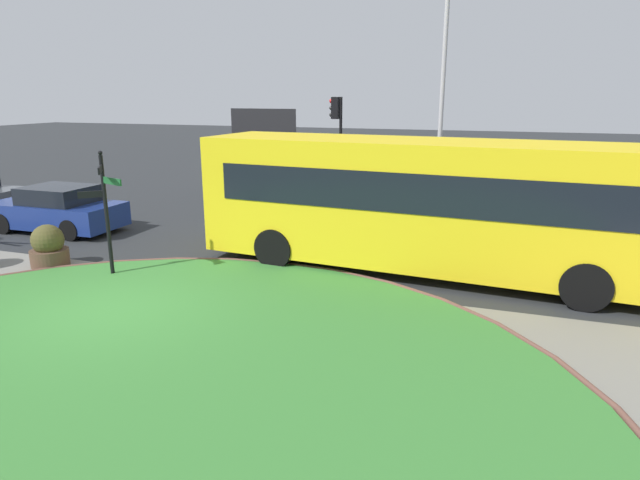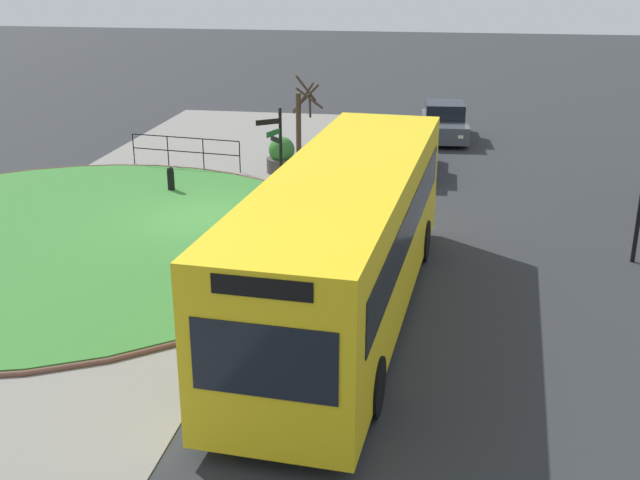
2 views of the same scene
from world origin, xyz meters
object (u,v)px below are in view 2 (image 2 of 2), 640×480
(bus_yellow, at_px, (346,238))
(bollard_foreground, at_px, (171,179))
(planter_kerbside, at_px, (300,175))
(planter_near_signpost, at_px, (282,157))
(signpost_directional, at_px, (278,150))
(car_near_lane, at_px, (400,153))
(car_far_lane, at_px, (444,123))
(street_tree_bare, at_px, (302,113))

(bus_yellow, bearing_deg, bollard_foreground, -135.96)
(planter_kerbside, bearing_deg, planter_near_signpost, -152.17)
(signpost_directional, xyz_separation_m, bollard_foreground, (-1.04, -3.70, -1.32))
(car_near_lane, xyz_separation_m, car_far_lane, (-5.54, 1.42, -0.01))
(car_far_lane, distance_m, planter_kerbside, 9.28)
(car_near_lane, distance_m, planter_near_signpost, 4.07)
(signpost_directional, height_order, car_near_lane, signpost_directional)
(signpost_directional, bearing_deg, bollard_foreground, -105.77)
(signpost_directional, height_order, planter_kerbside, signpost_directional)
(planter_kerbside, bearing_deg, bus_yellow, 16.49)
(bus_yellow, relative_size, street_tree_bare, 3.67)
(signpost_directional, bearing_deg, street_tree_bare, -174.95)
(signpost_directional, bearing_deg, bus_yellow, 22.82)
(car_near_lane, distance_m, planter_kerbside, 3.98)
(bollard_foreground, relative_size, planter_near_signpost, 0.67)
(bollard_foreground, xyz_separation_m, planter_kerbside, (-1.04, 3.93, 0.05))
(signpost_directional, bearing_deg, planter_near_signpost, -169.14)
(bus_yellow, height_order, car_far_lane, bus_yellow)
(car_far_lane, distance_m, planter_near_signpost, 8.28)
(bus_yellow, xyz_separation_m, planter_kerbside, (-8.96, -2.65, -1.22))
(bus_yellow, height_order, planter_near_signpost, bus_yellow)
(planter_kerbside, distance_m, street_tree_bare, 5.01)
(car_far_lane, bearing_deg, street_tree_bare, -61.26)
(bus_yellow, xyz_separation_m, planter_near_signpost, (-10.87, -3.66, -1.14))
(planter_kerbside, height_order, street_tree_bare, street_tree_bare)
(car_near_lane, bearing_deg, planter_kerbside, 130.98)
(bus_yellow, relative_size, car_near_lane, 2.65)
(bollard_foreground, height_order, street_tree_bare, street_tree_bare)
(bus_yellow, bearing_deg, car_near_lane, -177.42)
(car_far_lane, bearing_deg, car_near_lane, -17.94)
(planter_near_signpost, height_order, street_tree_bare, street_tree_bare)
(planter_near_signpost, relative_size, planter_kerbside, 1.16)
(car_near_lane, relative_size, planter_near_signpost, 3.35)
(bollard_foreground, height_order, planter_near_signpost, planter_near_signpost)
(bollard_foreground, xyz_separation_m, bus_yellow, (7.92, 6.59, 1.27))
(signpost_directional, bearing_deg, car_far_lane, 155.56)
(bollard_foreground, bearing_deg, car_far_lane, 137.77)
(signpost_directional, xyz_separation_m, car_far_lane, (-10.25, 4.66, -1.09))
(car_near_lane, distance_m, street_tree_bare, 4.52)
(car_near_lane, xyz_separation_m, planter_near_signpost, (0.71, -4.00, -0.11))
(signpost_directional, bearing_deg, car_near_lane, 145.46)
(bollard_foreground, distance_m, bus_yellow, 10.38)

